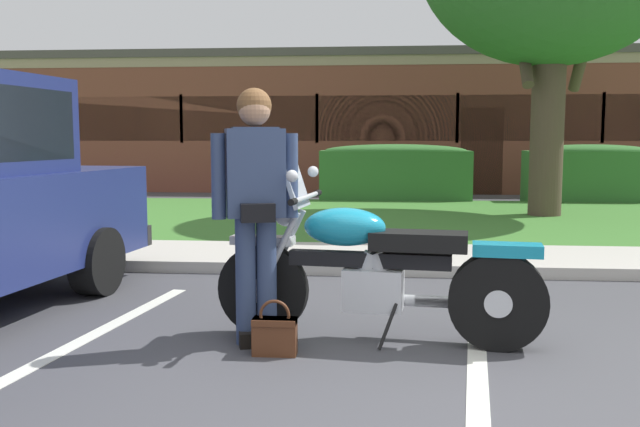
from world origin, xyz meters
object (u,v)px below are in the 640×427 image
(handbag, at_px, (275,333))
(hedge_center_left, at_px, (590,172))
(motorcycle, at_px, (388,271))
(brick_building, at_px, (331,124))
(rider_person, at_px, (255,197))
(hedge_left, at_px, (395,172))

(handbag, distance_m, hedge_center_left, 11.83)
(motorcycle, xyz_separation_m, handbag, (-0.72, -0.36, -0.34))
(motorcycle, distance_m, brick_building, 17.09)
(rider_person, xyz_separation_m, hedge_left, (1.11, 10.45, -0.34))
(handbag, relative_size, hedge_center_left, 0.14)
(rider_person, relative_size, hedge_left, 0.53)
(handbag, bearing_deg, hedge_left, 84.93)
(hedge_center_left, bearing_deg, hedge_left, 180.00)
(motorcycle, bearing_deg, handbag, -153.49)
(brick_building, bearing_deg, hedge_center_left, -48.06)
(handbag, relative_size, brick_building, 0.02)
(motorcycle, distance_m, hedge_center_left, 11.20)
(motorcycle, bearing_deg, rider_person, -172.69)
(motorcycle, bearing_deg, hedge_left, 88.73)
(rider_person, relative_size, handbag, 4.74)
(handbag, bearing_deg, motorcycle, 26.51)
(motorcycle, height_order, hedge_left, motorcycle)
(motorcycle, relative_size, brick_building, 0.11)
(motorcycle, relative_size, hedge_center_left, 0.84)
(rider_person, xyz_separation_m, handbag, (0.16, -0.25, -0.85))
(brick_building, bearing_deg, rider_person, -87.41)
(motorcycle, bearing_deg, brick_building, 95.57)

